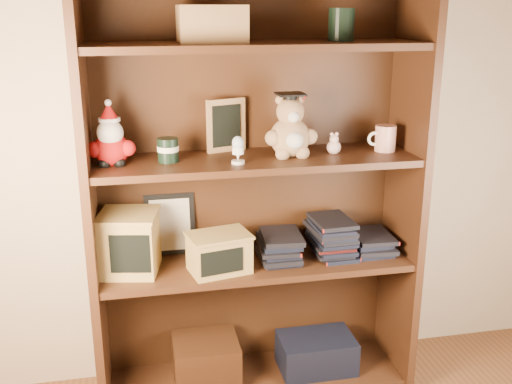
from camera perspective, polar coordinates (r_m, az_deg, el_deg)
room_envelope at (r=0.84m, az=18.40°, el=12.87°), size 3.04×3.04×2.51m
bookcase at (r=2.23m, az=-0.33°, el=-0.64°), size 1.20×0.35×1.60m
shelf_lower at (r=2.27m, az=-0.00°, el=-6.81°), size 1.14×0.33×0.02m
shelf_upper at (r=2.14m, az=-0.00°, el=3.00°), size 1.14×0.33×0.02m
santa_plush at (r=2.07m, az=-13.67°, el=4.76°), size 0.16×0.12×0.23m
teachers_tin at (r=2.09m, az=-8.38°, el=4.01°), size 0.07×0.07×0.08m
chalkboard_plaque at (r=2.21m, az=-2.87°, el=6.29°), size 0.15×0.11×0.20m
egg_cup at (r=2.04m, az=-1.73°, el=4.13°), size 0.05×0.05×0.10m
grad_teddy_bear at (r=2.14m, az=3.30°, el=5.73°), size 0.19×0.16×0.23m
pink_figurine at (r=2.21m, az=7.42°, el=4.44°), size 0.05×0.05×0.08m
teacher_mug at (r=2.27m, az=12.16°, el=5.03°), size 0.11×0.08×0.10m
certificate_frame at (r=2.32m, az=-8.19°, el=-3.05°), size 0.19×0.05×0.24m
treats_box at (r=2.19m, az=-11.94°, el=-4.68°), size 0.24×0.24×0.22m
pencils_box at (r=2.16m, az=-3.54°, el=-5.76°), size 0.24×0.20×0.14m
book_stack_left at (r=2.27m, az=2.25°, el=-5.23°), size 0.14×0.20×0.10m
book_stack_mid at (r=2.31m, az=7.29°, el=-4.06°), size 0.14×0.20×0.16m
book_stack_right at (r=2.38m, az=10.80°, el=-4.82°), size 0.14×0.20×0.06m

